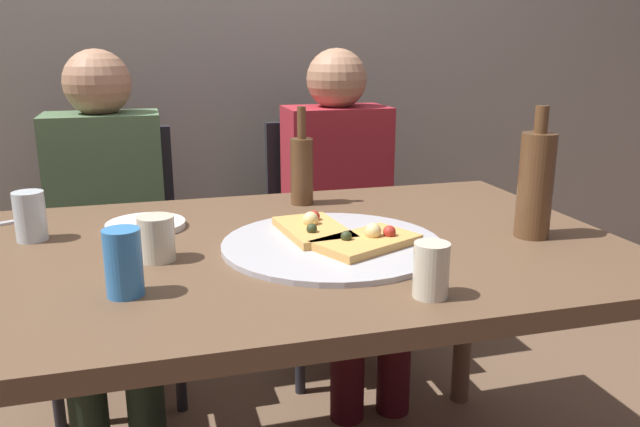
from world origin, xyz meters
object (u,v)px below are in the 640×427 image
(chair_right, at_px, (331,227))
(tumbler_far, at_px, (157,238))
(pizza_tray, at_px, (332,244))
(pizza_slice_last, at_px, (313,229))
(soda_can, at_px, (123,263))
(dining_table, at_px, (270,277))
(wine_glass, at_px, (30,216))
(wine_bottle, at_px, (302,169))
(plate_stack, at_px, (146,225))
(chair_left, at_px, (113,244))
(pizza_slice_extra, at_px, (367,241))
(guest_in_beanie, at_px, (343,204))
(tumbler_near, at_px, (431,270))
(guest_in_sweater, at_px, (108,220))
(beer_bottle, at_px, (536,184))

(chair_right, bearing_deg, tumbler_far, 54.75)
(pizza_tray, relative_size, pizza_slice_last, 2.08)
(pizza_tray, distance_m, soda_can, 0.46)
(dining_table, relative_size, wine_glass, 14.07)
(dining_table, relative_size, wine_bottle, 5.90)
(plate_stack, bearing_deg, wine_glass, -173.36)
(wine_bottle, bearing_deg, chair_left, 135.30)
(pizza_slice_last, relative_size, chair_right, 0.26)
(dining_table, xyz_separation_m, chair_left, (-0.38, 0.87, -0.17))
(tumbler_far, height_order, chair_right, chair_right)
(pizza_slice_extra, xyz_separation_m, soda_can, (-0.50, -0.12, 0.04))
(tumbler_far, bearing_deg, dining_table, 8.81)
(guest_in_beanie, bearing_deg, tumbler_far, 49.72)
(pizza_slice_extra, height_order, tumbler_far, tumbler_far)
(chair_left, bearing_deg, tumbler_far, 98.88)
(pizza_tray, distance_m, tumbler_near, 0.33)
(pizza_slice_extra, xyz_separation_m, wine_bottle, (-0.04, 0.44, 0.08))
(tumbler_far, xyz_separation_m, soda_can, (-0.06, -0.18, 0.01))
(wine_bottle, height_order, guest_in_beanie, guest_in_beanie)
(guest_in_beanie, bearing_deg, wine_glass, 30.76)
(tumbler_near, xyz_separation_m, wine_glass, (-0.73, 0.54, 0.01))
(chair_right, bearing_deg, guest_in_sweater, 10.90)
(wine_bottle, height_order, chair_right, wine_bottle)
(soda_can, bearing_deg, wine_glass, 118.17)
(wine_bottle, bearing_deg, tumbler_far, -136.85)
(wine_bottle, height_order, tumbler_far, wine_bottle)
(pizza_slice_extra, xyz_separation_m, tumbler_near, (0.02, -0.27, 0.03))
(dining_table, relative_size, chair_left, 1.76)
(beer_bottle, height_order, guest_in_sweater, guest_in_sweater)
(pizza_slice_last, bearing_deg, plate_stack, 152.90)
(tumbler_near, xyz_separation_m, guest_in_sweater, (-0.60, 1.09, -0.16))
(pizza_slice_extra, distance_m, guest_in_sweater, 1.01)
(tumbler_far, relative_size, chair_left, 0.10)
(plate_stack, bearing_deg, soda_can, -95.16)
(tumbler_near, height_order, chair_left, chair_left)
(chair_right, bearing_deg, beer_bottle, 101.17)
(tumbler_far, xyz_separation_m, guest_in_sweater, (-0.14, 0.76, -0.16))
(pizza_slice_extra, relative_size, tumbler_near, 2.57)
(pizza_slice_last, xyz_separation_m, wine_bottle, (0.05, 0.32, 0.08))
(wine_bottle, relative_size, guest_in_sweater, 0.23)
(pizza_tray, xyz_separation_m, chair_left, (-0.51, 0.93, -0.25))
(plate_stack, distance_m, guest_in_beanie, 0.85)
(pizza_tray, relative_size, pizza_slice_extra, 1.91)
(wine_glass, bearing_deg, guest_in_beanie, 30.76)
(pizza_slice_last, xyz_separation_m, guest_in_sweater, (-0.49, 0.70, -0.14))
(guest_in_beanie, bearing_deg, wine_bottle, 57.63)
(wine_bottle, bearing_deg, beer_bottle, -45.11)
(wine_bottle, distance_m, tumbler_near, 0.71)
(wine_bottle, relative_size, beer_bottle, 0.89)
(wine_bottle, bearing_deg, pizza_tray, -94.27)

